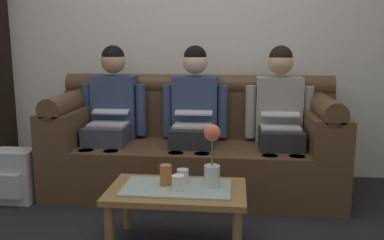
{
  "coord_description": "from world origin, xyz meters",
  "views": [
    {
      "loc": [
        0.35,
        -2.28,
        1.26
      ],
      "look_at": [
        0.01,
        0.88,
        0.66
      ],
      "focal_mm": 39.37,
      "sensor_mm": 36.0,
      "label": 1
    }
  ],
  "objects_px": {
    "couch": "(194,147)",
    "flower_vase": "(212,156)",
    "person_right": "(280,115)",
    "coffee_table": "(177,196)",
    "cup_near_left": "(166,175)",
    "backpack_left": "(15,176)",
    "cup_near_right": "(183,176)",
    "person_middle": "(194,114)",
    "person_left": "(112,112)",
    "cup_far_center": "(178,183)"
  },
  "relations": [
    {
      "from": "couch",
      "to": "flower_vase",
      "type": "relative_size",
      "value": 6.13
    },
    {
      "from": "couch",
      "to": "person_right",
      "type": "xyz_separation_m",
      "value": [
        0.71,
        -0.0,
        0.29
      ]
    },
    {
      "from": "couch",
      "to": "coffee_table",
      "type": "bearing_deg",
      "value": -90.0
    },
    {
      "from": "cup_near_left",
      "to": "backpack_left",
      "type": "height_order",
      "value": "cup_near_left"
    },
    {
      "from": "flower_vase",
      "to": "backpack_left",
      "type": "height_order",
      "value": "flower_vase"
    },
    {
      "from": "cup_near_right",
      "to": "couch",
      "type": "bearing_deg",
      "value": 91.43
    },
    {
      "from": "coffee_table",
      "to": "flower_vase",
      "type": "bearing_deg",
      "value": 9.69
    },
    {
      "from": "person_right",
      "to": "coffee_table",
      "type": "height_order",
      "value": "person_right"
    },
    {
      "from": "couch",
      "to": "person_middle",
      "type": "relative_size",
      "value": 1.94
    },
    {
      "from": "flower_vase",
      "to": "cup_near_right",
      "type": "bearing_deg",
      "value": 162.7
    },
    {
      "from": "person_right",
      "to": "flower_vase",
      "type": "relative_size",
      "value": 3.16
    },
    {
      "from": "couch",
      "to": "backpack_left",
      "type": "bearing_deg",
      "value": -162.01
    },
    {
      "from": "person_middle",
      "to": "person_right",
      "type": "bearing_deg",
      "value": 0.0
    },
    {
      "from": "person_right",
      "to": "backpack_left",
      "type": "distance_m",
      "value": 2.18
    },
    {
      "from": "person_right",
      "to": "backpack_left",
      "type": "relative_size",
      "value": 2.93
    },
    {
      "from": "flower_vase",
      "to": "cup_near_right",
      "type": "height_order",
      "value": "flower_vase"
    },
    {
      "from": "person_left",
      "to": "backpack_left",
      "type": "relative_size",
      "value": 2.93
    },
    {
      "from": "couch",
      "to": "person_middle",
      "type": "distance_m",
      "value": 0.29
    },
    {
      "from": "person_right",
      "to": "cup_far_center",
      "type": "height_order",
      "value": "person_right"
    },
    {
      "from": "couch",
      "to": "cup_near_right",
      "type": "relative_size",
      "value": 28.87
    },
    {
      "from": "cup_far_center",
      "to": "backpack_left",
      "type": "relative_size",
      "value": 0.22
    },
    {
      "from": "cup_near_left",
      "to": "backpack_left",
      "type": "distance_m",
      "value": 1.43
    },
    {
      "from": "person_middle",
      "to": "cup_near_left",
      "type": "bearing_deg",
      "value": -94.22
    },
    {
      "from": "person_middle",
      "to": "cup_far_center",
      "type": "bearing_deg",
      "value": -89.14
    },
    {
      "from": "person_right",
      "to": "cup_far_center",
      "type": "distance_m",
      "value": 1.3
    },
    {
      "from": "coffee_table",
      "to": "flower_vase",
      "type": "distance_m",
      "value": 0.33
    },
    {
      "from": "flower_vase",
      "to": "cup_far_center",
      "type": "xyz_separation_m",
      "value": [
        -0.2,
        -0.09,
        -0.15
      ]
    },
    {
      "from": "flower_vase",
      "to": "cup_near_left",
      "type": "bearing_deg",
      "value": -178.5
    },
    {
      "from": "backpack_left",
      "to": "person_middle",
      "type": "bearing_deg",
      "value": 17.83
    },
    {
      "from": "cup_near_left",
      "to": "coffee_table",
      "type": "bearing_deg",
      "value": -21.33
    },
    {
      "from": "person_left",
      "to": "person_middle",
      "type": "distance_m",
      "value": 0.71
    },
    {
      "from": "flower_vase",
      "to": "cup_near_right",
      "type": "relative_size",
      "value": 4.71
    },
    {
      "from": "cup_far_center",
      "to": "person_middle",
      "type": "bearing_deg",
      "value": 90.86
    },
    {
      "from": "coffee_table",
      "to": "flower_vase",
      "type": "height_order",
      "value": "flower_vase"
    },
    {
      "from": "cup_near_left",
      "to": "cup_near_right",
      "type": "distance_m",
      "value": 0.12
    },
    {
      "from": "cup_near_left",
      "to": "couch",
      "type": "bearing_deg",
      "value": 85.79
    },
    {
      "from": "cup_far_center",
      "to": "coffee_table",
      "type": "bearing_deg",
      "value": 105.98
    },
    {
      "from": "person_left",
      "to": "person_right",
      "type": "relative_size",
      "value": 1.0
    },
    {
      "from": "flower_vase",
      "to": "cup_near_left",
      "type": "height_order",
      "value": "flower_vase"
    },
    {
      "from": "coffee_table",
      "to": "cup_near_left",
      "type": "xyz_separation_m",
      "value": [
        -0.07,
        0.03,
        0.12
      ]
    },
    {
      "from": "backpack_left",
      "to": "cup_far_center",
      "type": "bearing_deg",
      "value": -24.58
    },
    {
      "from": "cup_near_right",
      "to": "backpack_left",
      "type": "height_order",
      "value": "cup_near_right"
    },
    {
      "from": "couch",
      "to": "coffee_table",
      "type": "relative_size",
      "value": 2.82
    },
    {
      "from": "cup_far_center",
      "to": "backpack_left",
      "type": "bearing_deg",
      "value": 155.42
    },
    {
      "from": "cup_near_right",
      "to": "backpack_left",
      "type": "distance_m",
      "value": 1.5
    },
    {
      "from": "backpack_left",
      "to": "person_left",
      "type": "bearing_deg",
      "value": 33.49
    },
    {
      "from": "couch",
      "to": "backpack_left",
      "type": "height_order",
      "value": "couch"
    },
    {
      "from": "person_middle",
      "to": "cup_near_left",
      "type": "height_order",
      "value": "person_middle"
    },
    {
      "from": "cup_far_center",
      "to": "backpack_left",
      "type": "height_order",
      "value": "cup_far_center"
    },
    {
      "from": "couch",
      "to": "person_right",
      "type": "height_order",
      "value": "person_right"
    }
  ]
}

